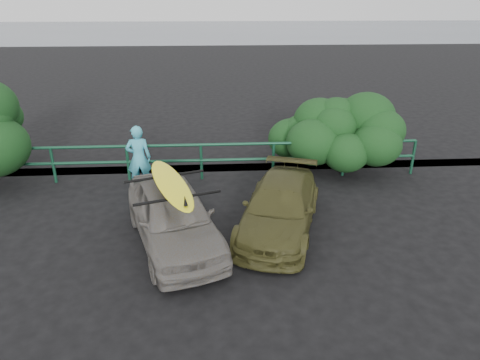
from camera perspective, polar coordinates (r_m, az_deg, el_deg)
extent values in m
plane|color=black|center=(7.81, -13.43, -14.58)|extent=(80.00, 80.00, 0.00)
plane|color=slate|center=(66.25, -5.03, 19.20)|extent=(200.00, 200.00, 0.00)
imported|color=slate|center=(8.78, -8.91, -4.74)|extent=(2.55, 3.95, 1.25)
imported|color=#45431E|center=(9.27, 5.33, -3.62)|extent=(2.52, 3.92, 1.06)
imported|color=#43B4CA|center=(11.35, -13.34, 2.86)|extent=(0.66, 0.46, 1.73)
ellipsoid|color=#FFF71A|center=(8.47, -9.20, -0.44)|extent=(1.36, 2.71, 0.08)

